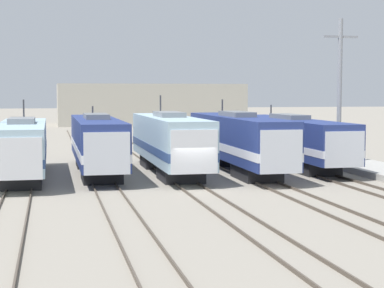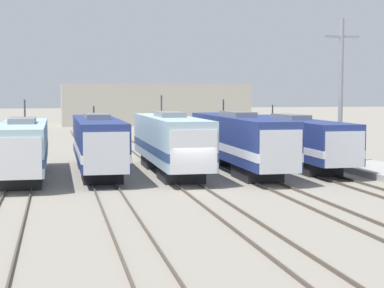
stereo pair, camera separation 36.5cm
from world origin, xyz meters
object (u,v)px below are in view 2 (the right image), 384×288
Objects in this scene: locomotive_far_left at (23,148)px; locomotive_center_right at (239,141)px; locomotive_center at (171,142)px; catenary_tower_right at (341,91)px; locomotive_far_right at (293,140)px; locomotive_center_left at (98,143)px.

locomotive_far_left reaches higher than locomotive_center_right.
locomotive_center is 13.54m from catenary_tower_right.
catenary_tower_right is at bearing -32.62° from locomotive_far_right.
locomotive_far_left reaches higher than locomotive_far_right.
locomotive_center reaches higher than locomotive_far_right.
locomotive_far_right is (15.03, 1.46, -0.10)m from locomotive_center_left.
catenary_tower_right is at bearing 3.29° from locomotive_center.
locomotive_center_left is at bearing 178.50° from catenary_tower_right.
locomotive_center is 5.01m from locomotive_center_right.
locomotive_center_right is at bearing -6.21° from locomotive_center_left.
locomotive_center_right is 5.62m from locomotive_far_right.
locomotive_far_left is 5.29m from locomotive_center_left.
locomotive_far_right is at bearing 147.38° from catenary_tower_right.
locomotive_center is 10.37m from locomotive_far_right.
locomotive_far_left is 20.29m from locomotive_far_right.
catenary_tower_right is at bearing -1.50° from locomotive_center_left.
locomotive_center is at bearing -176.71° from catenary_tower_right.
catenary_tower_right is (13.04, 0.75, 3.58)m from locomotive_center.
locomotive_far_left is 23.39m from catenary_tower_right.
locomotive_center_left is 0.88× the size of locomotive_far_right.
locomotive_far_right is at bearing 26.94° from locomotive_center_right.
locomotive_center_left is 5.16m from locomotive_center.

